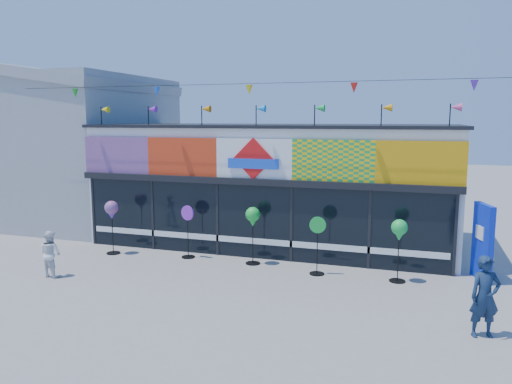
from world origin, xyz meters
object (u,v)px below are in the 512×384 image
at_px(spinner_2, 253,219).
at_px(spinner_4, 399,232).
at_px(spinner_1, 188,230).
at_px(adult_man, 485,297).
at_px(child, 50,254).
at_px(blue_sign, 483,242).
at_px(spinner_3, 317,244).
at_px(spinner_0, 112,211).

distance_m(spinner_2, spinner_4, 4.19).
height_order(spinner_1, spinner_2, spinner_2).
xyz_separation_m(spinner_4, adult_man, (1.76, -2.98, -0.53)).
bearing_deg(child, blue_sign, -156.13).
distance_m(blue_sign, adult_man, 3.87).
xyz_separation_m(blue_sign, adult_man, (-0.36, -3.85, -0.22)).
height_order(blue_sign, spinner_3, blue_sign).
bearing_deg(spinner_0, child, -95.90).
height_order(spinner_2, adult_man, spinner_2).
height_order(spinner_4, adult_man, spinner_4).
relative_size(spinner_4, adult_man, 1.03).
distance_m(spinner_2, spinner_3, 2.12).
bearing_deg(adult_man, child, 158.14).
bearing_deg(spinner_4, spinner_1, 176.47).
distance_m(spinner_0, spinner_4, 8.81).
bearing_deg(spinner_0, spinner_2, 3.80).
xyz_separation_m(blue_sign, spinner_0, (-10.93, -0.82, 0.34)).
height_order(blue_sign, spinner_4, blue_sign).
distance_m(spinner_2, adult_man, 6.84).
bearing_deg(adult_man, spinner_3, 123.95).
distance_m(spinner_0, child, 2.66).
bearing_deg(spinner_1, adult_man, -22.62).
xyz_separation_m(spinner_1, spinner_2, (2.14, -0.03, 0.51)).
distance_m(spinner_1, spinner_4, 6.35).
bearing_deg(blue_sign, spinner_3, 175.46).
relative_size(spinner_0, adult_man, 1.05).
height_order(spinner_4, child, spinner_4).
bearing_deg(child, spinner_4, -157.53).
bearing_deg(spinner_2, blue_sign, 4.67).
bearing_deg(blue_sign, spinner_0, 167.62).
height_order(blue_sign, child, blue_sign).
height_order(spinner_2, spinner_4, spinner_2).
relative_size(blue_sign, spinner_3, 1.27).
relative_size(adult_man, child, 1.28).
distance_m(spinner_0, spinner_1, 2.56).
height_order(spinner_1, spinner_3, spinner_1).
distance_m(spinner_0, spinner_2, 4.64).
bearing_deg(spinner_4, blue_sign, 22.45).
bearing_deg(blue_sign, spinner_2, 167.99).
bearing_deg(child, spinner_3, -153.40).
bearing_deg(spinner_3, spinner_0, 179.14).
xyz_separation_m(spinner_3, spinner_4, (2.16, 0.04, 0.49)).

